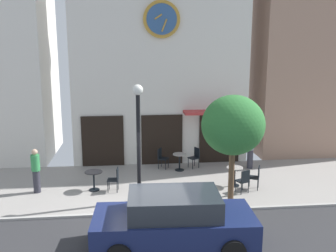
% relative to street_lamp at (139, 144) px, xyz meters
% --- Properties ---
extents(ground_plane, '(28.05, 11.07, 0.13)m').
position_rel_street_lamp_xyz_m(ground_plane, '(0.26, -1.20, -2.12)').
color(ground_plane, gray).
extents(clock_building, '(8.06, 3.68, 11.94)m').
position_rel_street_lamp_xyz_m(clock_building, '(1.18, 5.52, 4.09)').
color(clock_building, silver).
rests_on(clock_building, ground_plane).
extents(neighbor_building_right, '(5.87, 3.08, 12.22)m').
position_rel_street_lamp_xyz_m(neighbor_building_right, '(8.95, 5.87, 4.02)').
color(neighbor_building_right, '#9E7A66').
rests_on(neighbor_building_right, ground_plane).
extents(street_lamp, '(0.36, 0.36, 4.12)m').
position_rel_street_lamp_xyz_m(street_lamp, '(0.00, 0.00, 0.00)').
color(street_lamp, black).
rests_on(street_lamp, ground_plane).
extents(street_tree, '(2.12, 1.90, 3.80)m').
position_rel_street_lamp_xyz_m(street_tree, '(3.12, -0.58, 0.69)').
color(street_tree, brown).
rests_on(street_tree, ground_plane).
extents(cafe_table_center_right, '(0.67, 0.67, 0.74)m').
position_rel_street_lamp_xyz_m(cafe_table_center_right, '(-1.68, 1.24, -1.58)').
color(cafe_table_center_right, black).
rests_on(cafe_table_center_right, ground_plane).
extents(cafe_table_rightmost, '(0.61, 0.61, 0.75)m').
position_rel_street_lamp_xyz_m(cafe_table_rightmost, '(1.86, 3.24, -1.60)').
color(cafe_table_rightmost, black).
rests_on(cafe_table_rightmost, ground_plane).
extents(cafe_table_center_left, '(0.64, 0.64, 0.76)m').
position_rel_street_lamp_xyz_m(cafe_table_center_left, '(3.73, 1.13, -1.58)').
color(cafe_table_center_left, black).
rests_on(cafe_table_center_left, ground_plane).
extents(cafe_chair_right_end, '(0.54, 0.54, 0.90)m').
position_rel_street_lamp_xyz_m(cafe_chair_right_end, '(1.10, 3.63, -1.56)').
color(cafe_chair_right_end, black).
rests_on(cafe_chair_right_end, ground_plane).
extents(cafe_chair_mid_row, '(0.52, 0.52, 0.90)m').
position_rel_street_lamp_xyz_m(cafe_chair_mid_row, '(3.86, 0.36, -1.56)').
color(cafe_chair_mid_row, black).
rests_on(cafe_chair_mid_row, ground_plane).
extents(cafe_chair_facing_wall, '(0.53, 0.53, 0.90)m').
position_rel_street_lamp_xyz_m(cafe_chair_facing_wall, '(4.46, 0.73, -1.56)').
color(cafe_chair_facing_wall, black).
rests_on(cafe_chair_facing_wall, ground_plane).
extents(cafe_chair_curbside, '(0.43, 0.43, 0.90)m').
position_rel_street_lamp_xyz_m(cafe_chair_curbside, '(-0.88, 1.06, -1.56)').
color(cafe_chair_curbside, black).
rests_on(cafe_chair_curbside, ground_plane).
extents(cafe_chair_facing_street, '(0.53, 0.53, 0.90)m').
position_rel_street_lamp_xyz_m(cafe_chair_facing_street, '(2.61, 3.59, -1.56)').
color(cafe_chair_facing_street, black).
rests_on(cafe_chair_facing_street, ground_plane).
extents(pedestrian_green, '(0.43, 0.43, 1.67)m').
position_rel_street_lamp_xyz_m(pedestrian_green, '(-3.77, 1.25, -1.23)').
color(pedestrian_green, '#2D2D38').
rests_on(pedestrian_green, ground_plane).
extents(pedestrian_grey, '(0.35, 0.35, 1.67)m').
position_rel_street_lamp_xyz_m(pedestrian_grey, '(5.03, 3.22, -1.23)').
color(pedestrian_grey, '#2D2D38').
rests_on(pedestrian_grey, ground_plane).
extents(parked_car_navy, '(4.37, 2.16, 1.55)m').
position_rel_street_lamp_xyz_m(parked_car_navy, '(0.83, -3.21, -1.33)').
color(parked_car_navy, navy).
rests_on(parked_car_navy, ground_plane).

